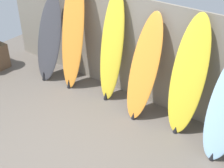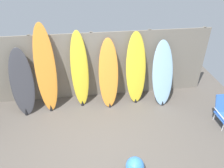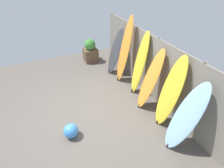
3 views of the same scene
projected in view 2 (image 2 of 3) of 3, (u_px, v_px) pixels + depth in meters
name	position (u px, v px, depth m)	size (l,w,h in m)	color
ground	(101.00, 151.00, 4.47)	(7.68, 7.68, 0.00)	#5B544C
fence_back	(93.00, 66.00, 5.66)	(6.08, 0.11, 1.80)	gray
surfboard_charcoal_0	(22.00, 83.00, 5.19)	(0.59, 0.63, 1.60)	#38383D
surfboard_orange_1	(46.00, 70.00, 5.14)	(0.50, 0.50, 2.15)	orange
surfboard_yellow_2	(80.00, 70.00, 5.37)	(0.45, 0.45, 1.92)	yellow
surfboard_orange_3	(109.00, 74.00, 5.42)	(0.53, 0.61, 1.71)	orange
surfboard_yellow_4	(136.00, 69.00, 5.51)	(0.52, 0.46, 1.83)	yellow
surfboard_skyblue_5	(163.00, 74.00, 5.54)	(0.57, 0.68, 1.60)	#8CB7D6
beach_ball	(135.00, 166.00, 3.96)	(0.34, 0.34, 0.34)	#3F8CE5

